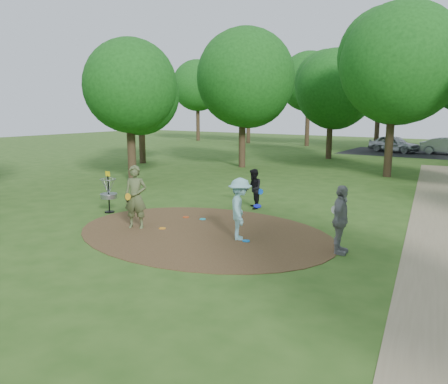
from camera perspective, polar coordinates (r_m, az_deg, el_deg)
The scene contains 15 objects.
ground at distance 13.60m, azimuth -2.79°, elevation -5.35°, with size 100.00×100.00×0.00m, color #2D5119.
dirt_clearing at distance 13.60m, azimuth -2.79°, elevation -5.31°, with size 8.40×8.40×0.02m, color #47301C.
footpath at distance 13.15m, azimuth 26.72°, elevation -7.07°, with size 2.00×40.00×0.01m, color #8C7A5B.
parking_lot at distance 41.12m, azimuth 25.27°, elevation 4.51°, with size 14.00×8.00×0.01m, color black.
player_observer_with_disc at distance 14.16m, azimuth -11.48°, elevation -0.67°, with size 0.88×0.75×2.04m.
player_throwing_with_disc at distance 12.69m, azimuth 2.10°, elevation -2.26°, with size 1.30×1.36×1.83m.
player_walking_with_disc at distance 16.72m, azimuth 3.87°, elevation 0.41°, with size 0.91×0.95×1.54m.
player_waiting_with_disc at distance 11.87m, azimuth 14.97°, elevation -3.53°, with size 0.56×1.12×1.84m.
disc_ground_cyan at distance 15.15m, azimuth -2.81°, elevation -3.55°, with size 0.22×0.22×0.02m, color #19B5CC.
disc_ground_blue at distance 12.71m, azimuth 2.90°, elevation -6.39°, with size 0.22×0.22×0.02m, color blue.
disc_ground_red at distance 15.47m, azimuth -5.00°, elevation -3.28°, with size 0.22×0.22×0.02m, color #C33C13.
car_left at distance 41.62m, azimuth 21.31°, elevation 5.88°, with size 1.74×4.33×1.47m, color #A0A4A8.
disc_ground_orange at distance 14.13m, azimuth -8.06°, elevation -4.71°, with size 0.22×0.22×0.02m, color orange.
disc_golf_basket at distance 16.59m, azimuth -14.86°, elevation 0.35°, with size 0.63×0.63×1.54m.
tree_ring at distance 22.32m, azimuth 18.17°, elevation 14.35°, with size 37.17×46.32×9.87m.
Camera 1 is at (7.72, -10.54, 3.78)m, focal length 35.00 mm.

